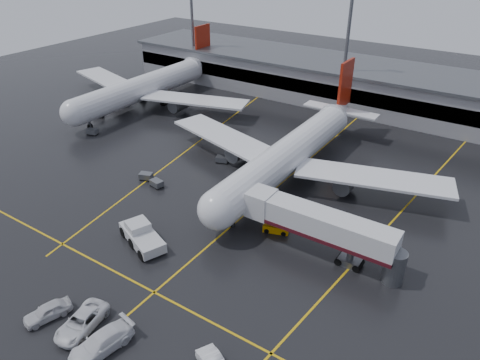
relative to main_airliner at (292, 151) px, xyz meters
The scene contains 21 objects.
ground 10.57m from the main_airliner, 90.00° to the right, with size 220.00×220.00×0.00m, color black.
apron_line_centre 10.57m from the main_airliner, 90.00° to the right, with size 0.25×90.00×0.02m, color gold.
apron_line_stop 31.98m from the main_airliner, 90.00° to the right, with size 60.00×0.25×0.02m, color gold.
apron_line_left 20.44m from the main_airliner, behind, with size 0.25×70.00×0.02m, color gold.
apron_line_right 18.49m from the main_airliner, ahead, with size 0.25×70.00×0.02m, color gold.
terminal 38.23m from the main_airliner, 90.00° to the left, with size 122.00×19.00×8.60m.
light_mast_left 56.34m from the main_airliner, 144.33° to the left, with size 3.00×1.20×25.45m.
light_mast_mid 34.26m from the main_airliner, 98.80° to the left, with size 3.00×1.20×25.45m.
main_airliner is the anchor object (origin of this frame).
second_airliner 43.68m from the main_airliner, 164.05° to the left, with size 48.80×45.60×14.10m.
jet_bridge 19.68m from the main_airliner, 52.90° to the right, with size 19.90×3.40×6.05m.
pushback_tractor 27.13m from the main_airliner, 105.85° to the right, with size 8.17×5.64×2.71m.
belt_loader 16.03m from the main_airliner, 69.22° to the right, with size 3.59×2.36×2.10m.
service_van_a 39.51m from the main_airliner, 93.60° to the right, with size 2.78×6.02×1.67m, color white.
service_van_b 40.19m from the main_airliner, 88.32° to the right, with size 2.59×6.38×1.85m, color white.
service_van_d 40.90m from the main_airliner, 99.17° to the right, with size 1.90×4.72×1.61m, color silver.
baggage_cart_a 21.44m from the main_airliner, 136.67° to the right, with size 2.21×1.65×1.12m.
baggage_cart_b 23.18m from the main_airliner, 143.16° to the right, with size 2.32×1.90×1.12m.
baggage_cart_c 12.51m from the main_airliner, 168.60° to the right, with size 2.32×1.89×1.12m.
baggage_cart_d 45.44m from the main_airliner, behind, with size 2.33×1.93×1.12m.
baggage_cart_e 39.96m from the main_airliner, behind, with size 2.28×1.81×1.12m.
Camera 1 is at (27.87, -47.36, 34.66)m, focal length 33.63 mm.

